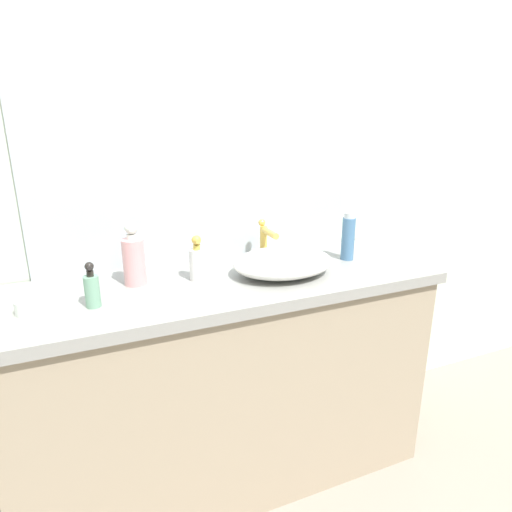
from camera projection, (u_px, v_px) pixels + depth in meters
The scene contains 10 objects.
bathroom_wall_rear at pixel (223, 144), 1.71m from camera, with size 6.00×0.06×2.60m, color silver.
vanity_counter at pixel (229, 383), 1.68m from camera, with size 1.55×0.51×0.85m.
wall_mirror_panel at pixel (200, 111), 1.60m from camera, with size 1.27×0.01×1.14m, color #B2BCC6.
sink_basin at pixel (283, 262), 1.60m from camera, with size 0.37×0.29×0.09m, color silver.
faucet at pixel (265, 238), 1.72m from camera, with size 0.03×0.15×0.16m.
soap_dispenser at pixel (197, 262), 1.53m from camera, with size 0.06×0.06×0.16m.
lotion_bottle at pixel (134, 258), 1.48m from camera, with size 0.08×0.08×0.22m.
perfume_bottle at pixel (92, 289), 1.32m from camera, with size 0.04×0.04×0.14m.
spray_can at pixel (348, 237), 1.74m from camera, with size 0.05×0.05×0.19m.
candle_jar at pixel (26, 307), 1.28m from camera, with size 0.06×0.06×0.04m, color silver.
Camera 1 is at (-0.57, -0.94, 1.41)m, focal length 30.72 mm.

